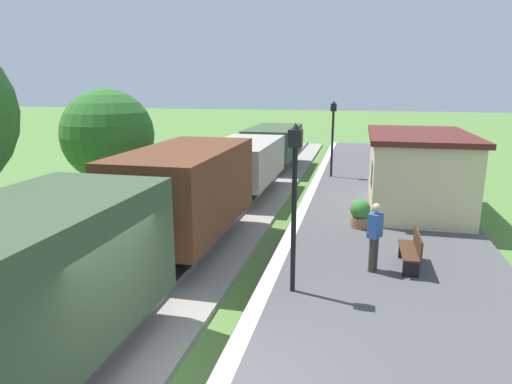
# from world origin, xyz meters

# --- Properties ---
(platform_edge_stripe) EXTENTS (0.36, 60.00, 0.01)m
(platform_edge_stripe) POSITION_xyz_m (0.40, 0.00, 0.25)
(platform_edge_stripe) COLOR silver
(platform_edge_stripe) RESTS_ON platform_slab
(track_ballast) EXTENTS (3.80, 60.00, 0.12)m
(track_ballast) POSITION_xyz_m (-2.40, 0.00, 0.06)
(track_ballast) COLOR gray
(track_ballast) RESTS_ON ground
(rail_near) EXTENTS (0.07, 60.00, 0.14)m
(rail_near) POSITION_xyz_m (-1.68, 0.00, 0.19)
(rail_near) COLOR slate
(rail_near) RESTS_ON track_ballast
(rail_far) EXTENTS (0.07, 60.00, 0.14)m
(rail_far) POSITION_xyz_m (-3.12, 0.00, 0.19)
(rail_far) COLOR slate
(rail_far) RESTS_ON track_ballast
(freight_train) EXTENTS (2.50, 26.00, 2.72)m
(freight_train) POSITION_xyz_m (-2.40, 8.35, 1.55)
(freight_train) COLOR #384C33
(freight_train) RESTS_ON rail_near
(station_hut) EXTENTS (3.50, 5.80, 2.78)m
(station_hut) POSITION_xyz_m (4.40, 11.20, 1.65)
(station_hut) COLOR beige
(station_hut) RESTS_ON platform_slab
(bench_near_hut) EXTENTS (0.42, 1.50, 0.91)m
(bench_near_hut) POSITION_xyz_m (3.72, 5.34, 0.72)
(bench_near_hut) COLOR #422819
(bench_near_hut) RESTS_ON platform_slab
(person_waiting) EXTENTS (0.39, 0.45, 1.71)m
(person_waiting) POSITION_xyz_m (2.78, 4.93, 1.18)
(person_waiting) COLOR #38332D
(person_waiting) RESTS_ON platform_slab
(potted_planter) EXTENTS (0.64, 0.64, 0.92)m
(potted_planter) POSITION_xyz_m (2.45, 8.36, 0.72)
(potted_planter) COLOR #9E6642
(potted_planter) RESTS_ON platform_slab
(lamp_post_near) EXTENTS (0.28, 0.28, 3.70)m
(lamp_post_near) POSITION_xyz_m (1.03, 3.39, 2.80)
(lamp_post_near) COLOR black
(lamp_post_near) RESTS_ON platform_slab
(lamp_post_far) EXTENTS (0.28, 0.28, 3.70)m
(lamp_post_far) POSITION_xyz_m (1.03, 16.41, 2.80)
(lamp_post_far) COLOR black
(lamp_post_far) RESTS_ON platform_slab
(tree_trackside_far) EXTENTS (3.14, 3.14, 4.58)m
(tree_trackside_far) POSITION_xyz_m (-6.10, 8.10, 3.00)
(tree_trackside_far) COLOR #4C3823
(tree_trackside_far) RESTS_ON ground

